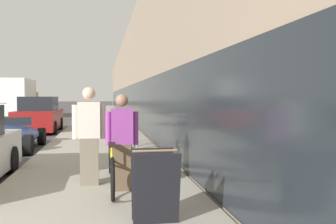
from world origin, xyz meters
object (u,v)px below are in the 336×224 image
object	(u,v)px
person_bystander	(89,136)
vintage_roadster_curbside	(8,136)
person_rider	(122,142)
parked_sedan_far	(39,116)
sandwich_board_sign	(155,186)
moving_truck	(18,98)
bike_rack_hoop	(136,133)
cruiser_bike_nearest	(129,133)
tandem_bicycle	(111,165)

from	to	relation	value
person_bystander	vintage_roadster_curbside	xyz separation A→B (m)	(-2.67, 5.59, -0.56)
person_rider	parked_sedan_far	bearing A→B (deg)	105.19
sandwich_board_sign	vintage_roadster_curbside	size ratio (longest dim) A/B	0.22
person_rider	moving_truck	xyz separation A→B (m)	(-6.97, 24.98, 0.57)
bike_rack_hoop	parked_sedan_far	world-z (taller)	parked_sedan_far
person_rider	sandwich_board_sign	xyz separation A→B (m)	(0.32, -1.63, -0.35)
cruiser_bike_nearest	moving_truck	bearing A→B (deg)	110.78
cruiser_bike_nearest	parked_sedan_far	bearing A→B (deg)	119.22
bike_rack_hoop	moving_truck	distance (m)	21.92
person_rider	person_bystander	bearing A→B (deg)	137.95
bike_rack_hoop	vintage_roadster_curbside	size ratio (longest dim) A/B	0.21
person_bystander	vintage_roadster_curbside	distance (m)	6.22
person_rider	tandem_bicycle	bearing A→B (deg)	116.45
cruiser_bike_nearest	vintage_roadster_curbside	bearing A→B (deg)	168.66
person_rider	person_bystander	world-z (taller)	person_bystander
cruiser_bike_nearest	vintage_roadster_curbside	distance (m)	3.78
cruiser_bike_nearest	moving_truck	xyz separation A→B (m)	(-7.45, 19.64, 0.96)
person_bystander	sandwich_board_sign	world-z (taller)	person_bystander
person_bystander	bike_rack_hoop	bearing A→B (deg)	73.68
person_bystander	cruiser_bike_nearest	bearing A→B (deg)	78.02
tandem_bicycle	bike_rack_hoop	bearing A→B (deg)	79.24
bike_rack_hoop	tandem_bicycle	bearing A→B (deg)	-100.76
bike_rack_hoop	vintage_roadster_curbside	xyz separation A→B (m)	(-3.82, 1.66, -0.22)
vintage_roadster_curbside	sandwich_board_sign	bearing A→B (deg)	-65.32
sandwich_board_sign	parked_sedan_far	world-z (taller)	parked_sedan_far
person_bystander	bike_rack_hoop	size ratio (longest dim) A/B	2.03
bike_rack_hoop	cruiser_bike_nearest	size ratio (longest dim) A/B	0.48
tandem_bicycle	person_rider	bearing A→B (deg)	-63.55
vintage_roadster_curbside	moving_truck	world-z (taller)	moving_truck
vintage_roadster_curbside	parked_sedan_far	bearing A→B (deg)	90.47
moving_truck	cruiser_bike_nearest	bearing A→B (deg)	-69.22
bike_rack_hoop	person_rider	bearing A→B (deg)	-97.73
vintage_roadster_curbside	person_rider	bearing A→B (deg)	-62.10
person_rider	vintage_roadster_curbside	xyz separation A→B (m)	(-3.22, 6.09, -0.50)
bike_rack_hoop	parked_sedan_far	size ratio (longest dim) A/B	0.20
tandem_bicycle	cruiser_bike_nearest	bearing A→B (deg)	82.55
vintage_roadster_curbside	moving_truck	size ratio (longest dim) A/B	0.64
cruiser_bike_nearest	bike_rack_hoop	bearing A→B (deg)	-82.51
person_rider	cruiser_bike_nearest	size ratio (longest dim) A/B	0.91
vintage_roadster_curbside	parked_sedan_far	distance (m)	5.97
vintage_roadster_curbside	person_bystander	bearing A→B (deg)	-64.45
sandwich_board_sign	person_rider	bearing A→B (deg)	101.23
person_bystander	parked_sedan_far	distance (m)	11.87
bike_rack_hoop	vintage_roadster_curbside	bearing A→B (deg)	156.49
sandwich_board_sign	vintage_roadster_curbside	bearing A→B (deg)	114.68
parked_sedan_far	moving_truck	world-z (taller)	moving_truck
person_bystander	moving_truck	xyz separation A→B (m)	(-6.42, 24.48, 0.51)
sandwich_board_sign	vintage_roadster_curbside	distance (m)	8.49
person_bystander	moving_truck	world-z (taller)	moving_truck
tandem_bicycle	vintage_roadster_curbside	world-z (taller)	vintage_roadster_curbside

